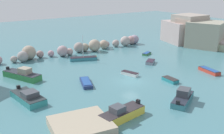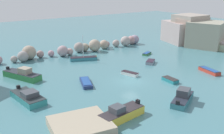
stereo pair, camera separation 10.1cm
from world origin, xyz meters
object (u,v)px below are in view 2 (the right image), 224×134
object	(u,v)px
moored_boat_1	(86,83)
moored_boat_7	(170,80)
moored_boat_3	(83,58)
moored_boat_0	(22,75)
moored_boat_2	(183,98)
moored_boat_5	(121,114)
moored_boat_9	(130,74)
moored_boat_10	(150,62)
moored_boat_6	(28,97)
channel_buoy	(96,56)
stone_dock	(80,126)
moored_boat_8	(209,71)
moored_boat_4	(147,54)

from	to	relation	value
moored_boat_1	moored_boat_7	world-z (taller)	moored_boat_1
moored_boat_3	moored_boat_7	bearing A→B (deg)	-52.07
moored_boat_0	moored_boat_2	distance (m)	25.07
moored_boat_5	moored_boat_9	bearing A→B (deg)	-139.98
moored_boat_9	moored_boat_5	bearing A→B (deg)	-59.08
moored_boat_5	moored_boat_7	size ratio (longest dim) A/B	2.22
moored_boat_1	moored_boat_10	world-z (taller)	moored_boat_10
moored_boat_6	moored_boat_2	bearing A→B (deg)	46.79
channel_buoy	moored_boat_5	distance (m)	26.17
stone_dock	moored_boat_9	xyz separation A→B (m)	(14.79, 10.88, -0.22)
moored_boat_5	moored_boat_6	world-z (taller)	moored_boat_5
moored_boat_10	moored_boat_9	bearing A→B (deg)	167.23
moored_boat_1	moored_boat_10	distance (m)	15.76
stone_dock	moored_boat_7	distance (m)	18.87
channel_buoy	moored_boat_8	distance (m)	22.21
moored_boat_3	moored_boat_7	size ratio (longest dim) A/B	2.05
moored_boat_3	moored_boat_4	xyz separation A→B (m)	(13.34, -3.75, -0.12)
moored_boat_6	moored_boat_8	world-z (taller)	moored_boat_6
moored_boat_1	moored_boat_6	size ratio (longest dim) A/B	0.73
moored_boat_7	moored_boat_9	size ratio (longest dim) A/B	0.84
moored_boat_5	moored_boat_6	distance (m)	12.84
stone_dock	channel_buoy	bearing A→B (deg)	56.36
channel_buoy	moored_boat_10	distance (m)	11.47
moored_boat_1	stone_dock	bearing A→B (deg)	168.29
channel_buoy	moored_boat_4	xyz separation A→B (m)	(10.34, -4.06, -0.01)
moored_boat_4	moored_boat_7	bearing A→B (deg)	35.76
moored_boat_1	moored_boat_0	bearing A→B (deg)	61.54
moored_boat_2	moored_boat_8	bearing A→B (deg)	-4.91
moored_boat_5	moored_boat_10	world-z (taller)	moored_boat_5
moored_boat_1	moored_boat_3	world-z (taller)	moored_boat_3
stone_dock	moored_boat_2	world-z (taller)	moored_boat_2
moored_boat_1	moored_boat_9	world-z (taller)	moored_boat_1
moored_boat_4	moored_boat_9	bearing A→B (deg)	11.55
moored_boat_1	moored_boat_4	xyz separation A→B (m)	(19.23, 8.18, -0.05)
moored_boat_2	moored_boat_10	distance (m)	17.37
stone_dock	moored_boat_0	distance (m)	19.22
moored_boat_0	moored_boat_5	size ratio (longest dim) A/B	1.21
stone_dock	moored_boat_0	size ratio (longest dim) A/B	0.85
moored_boat_0	moored_boat_8	world-z (taller)	moored_boat_0
channel_buoy	moored_boat_6	bearing A→B (deg)	-143.47
moored_boat_5	moored_boat_8	xyz separation A→B (m)	(21.99, 4.76, -0.29)
moored_boat_0	moored_boat_6	distance (m)	9.19
moored_boat_6	moored_boat_8	bearing A→B (deg)	70.37
moored_boat_8	moored_boat_9	xyz separation A→B (m)	(-12.16, 6.49, -0.05)
channel_buoy	moored_boat_7	bearing A→B (deg)	-82.17
moored_boat_6	moored_boat_7	xyz separation A→B (m)	(20.51, -5.21, -0.27)
channel_buoy	moored_boat_1	size ratio (longest dim) A/B	0.10
moored_boat_2	moored_boat_10	world-z (taller)	moored_boat_2
moored_boat_4	moored_boat_5	distance (m)	28.90
moored_boat_4	moored_boat_6	xyz separation A→B (m)	(-28.30, -9.24, 0.32)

